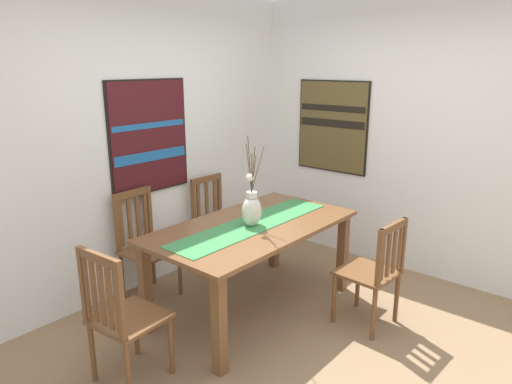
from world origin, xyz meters
TOP-DOWN VIEW (x-y plane):
  - ground_plane at (0.00, 0.00)m, footprint 6.40×6.40m
  - wall_back at (0.00, 1.86)m, footprint 6.40×0.12m
  - wall_side at (1.86, 0.00)m, footprint 0.12×6.40m
  - dining_table at (0.18, 0.70)m, footprint 1.76×0.96m
  - table_runner at (0.18, 0.70)m, footprint 1.62×0.36m
  - centerpiece_vase at (0.15, 0.68)m, footprint 0.22×0.23m
  - chair_0 at (0.60, -0.19)m, footprint 0.44×0.44m
  - chair_1 at (0.61, 1.57)m, footprint 0.43×0.43m
  - chair_2 at (-0.25, 1.60)m, footprint 0.44×0.44m
  - chair_3 at (-1.09, 0.71)m, footprint 0.45×0.45m
  - painting_on_back_wall at (0.02, 1.79)m, footprint 0.84×0.05m
  - painting_on_side_wall at (1.79, 0.95)m, footprint 0.05×0.84m

SIDE VIEW (x-z plane):
  - ground_plane at x=0.00m, z-range -0.03..0.00m
  - chair_0 at x=0.60m, z-range 0.02..0.92m
  - chair_1 at x=0.61m, z-range 0.01..0.95m
  - chair_2 at x=-0.25m, z-range 0.01..0.98m
  - chair_3 at x=-1.09m, z-range 0.02..0.98m
  - dining_table at x=0.18m, z-range 0.27..1.04m
  - table_runner at x=0.18m, z-range 0.77..0.77m
  - centerpiece_vase at x=0.15m, z-range 0.54..1.29m
  - wall_back at x=0.00m, z-range 0.00..2.70m
  - wall_side at x=1.86m, z-range 0.00..2.70m
  - painting_on_side_wall at x=1.79m, z-range 0.90..1.87m
  - painting_on_back_wall at x=0.02m, z-range 0.89..1.91m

